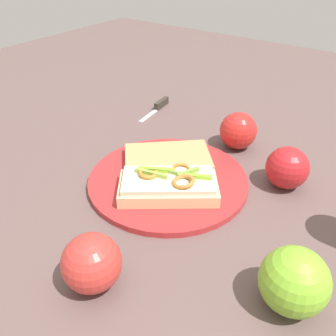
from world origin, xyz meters
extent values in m
plane|color=brown|center=(0.00, 0.00, 0.00)|extent=(2.00, 2.00, 0.00)
cylinder|color=#B2292B|center=(0.00, 0.00, 0.01)|extent=(0.28, 0.28, 0.01)
cube|color=#DDC18A|center=(-0.03, 0.04, 0.02)|extent=(0.18, 0.16, 0.02)
cube|color=#F2E4C0|center=(-0.03, 0.04, 0.04)|extent=(0.16, 0.15, 0.01)
torus|color=#B96E26|center=(-0.03, 0.01, 0.04)|extent=(0.04, 0.04, 0.01)
torus|color=#AF7032|center=(-0.05, 0.03, 0.04)|extent=(0.05, 0.05, 0.01)
torus|color=#B7782C|center=(0.01, 0.05, 0.04)|extent=(0.05, 0.05, 0.01)
cube|color=#7AA03B|center=(-0.05, 0.01, 0.05)|extent=(0.02, 0.04, 0.01)
cube|color=#7EA344|center=(-0.03, 0.02, 0.04)|extent=(0.05, 0.01, 0.01)
cube|color=#82B82E|center=(-0.06, 0.01, 0.04)|extent=(0.05, 0.03, 0.01)
cube|color=#8BAE40|center=(0.00, 0.05, 0.05)|extent=(0.06, 0.02, 0.01)
cube|color=#81B42E|center=(0.00, 0.03, 0.04)|extent=(0.05, 0.04, 0.01)
cube|color=tan|center=(0.03, -0.04, 0.02)|extent=(0.18, 0.18, 0.02)
sphere|color=red|center=(-0.17, -0.11, 0.04)|extent=(0.10, 0.10, 0.07)
sphere|color=red|center=(-0.04, -0.18, 0.04)|extent=(0.11, 0.11, 0.08)
sphere|color=red|center=(-0.05, 0.23, 0.04)|extent=(0.10, 0.10, 0.08)
sphere|color=#7CBB2D|center=(-0.26, 0.12, 0.04)|extent=(0.10, 0.10, 0.08)
cube|color=silver|center=(0.20, -0.19, 0.00)|extent=(0.02, 0.07, 0.00)
cube|color=#342D25|center=(0.20, -0.25, 0.01)|extent=(0.02, 0.06, 0.02)
camera|label=1|loc=(-0.31, 0.43, 0.38)|focal=39.09mm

